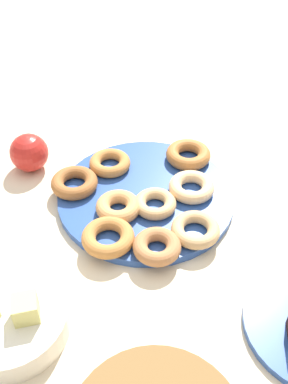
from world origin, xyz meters
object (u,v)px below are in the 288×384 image
at_px(donut_4, 192,187).
at_px(donut_plate, 146,196).
at_px(donut_7, 74,183).
at_px(melon_chunk_left, 26,309).
at_px(fruit_bowl, 10,322).
at_px(donut_5, 108,237).
at_px(donut_3, 196,230).
at_px(apple, 29,153).
at_px(donut_6, 157,246).
at_px(donut_8, 155,204).
at_px(donut_1, 110,163).
at_px(donut_2, 188,155).
at_px(donut_0, 118,207).

bearing_deg(donut_4, donut_plate, 9.66).
bearing_deg(donut_plate, donut_7, -0.11).
bearing_deg(melon_chunk_left, fruit_bowl, 0.00).
relative_size(donut_4, donut_5, 0.96).
relative_size(donut_3, apple, 1.09).
relative_size(donut_plate, fruit_bowl, 1.99).
distance_m(donut_3, fruit_bowl, 0.34).
xyz_separation_m(donut_6, melon_chunk_left, (0.17, 0.16, 0.03)).
bearing_deg(apple, donut_8, 158.41).
bearing_deg(donut_1, fruit_bowl, 77.92).
height_order(donut_4, donut_7, same).
relative_size(fruit_bowl, apple, 2.16).
xyz_separation_m(donut_4, donut_6, (0.05, 0.16, 0.00)).
relative_size(donut_1, donut_4, 0.96).
height_order(donut_1, donut_3, same).
distance_m(donut_1, donut_6, 0.25).
relative_size(donut_plate, donut_8, 4.31).
distance_m(donut_5, apple, 0.29).
relative_size(donut_7, fruit_bowl, 0.53).
relative_size(donut_plate, donut_6, 4.16).
height_order(donut_5, apple, apple).
bearing_deg(donut_4, donut_1, -18.15).
relative_size(melon_chunk_left, apple, 0.45).
bearing_deg(fruit_bowl, donut_3, -141.17).
relative_size(donut_8, fruit_bowl, 0.46).
height_order(donut_plate, donut_6, donut_6).
relative_size(donut_1, donut_5, 0.92).
bearing_deg(donut_3, donut_2, -83.89).
bearing_deg(donut_6, donut_7, -39.38).
bearing_deg(apple, melon_chunk_left, 107.38).
bearing_deg(donut_2, melon_chunk_left, 63.66).
bearing_deg(donut_6, apple, -36.62).
relative_size(donut_3, fruit_bowl, 0.50).
bearing_deg(donut_0, donut_7, -31.18).
bearing_deg(donut_1, donut_7, 50.64).
bearing_deg(fruit_bowl, donut_0, -115.47).
height_order(donut_7, donut_8, donut_7).
xyz_separation_m(donut_7, melon_chunk_left, (-0.01, 0.31, 0.03)).
distance_m(donut_5, donut_8, 0.12).
xyz_separation_m(donut_0, donut_5, (0.01, 0.08, -0.00)).
distance_m(donut_plate, donut_4, 0.09).
bearing_deg(donut_5, donut_4, -132.80).
distance_m(donut_0, apple, 0.25).
distance_m(donut_8, fruit_bowl, 0.33).
bearing_deg(donut_8, donut_2, -109.29).
bearing_deg(donut_2, donut_0, 55.16).
xyz_separation_m(donut_plate, donut_8, (-0.02, 0.04, 0.02)).
xyz_separation_m(donut_1, donut_5, (-0.03, 0.21, 0.00)).
bearing_deg(fruit_bowl, donut_2, -119.52).
bearing_deg(donut_7, melon_chunk_left, 91.27).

